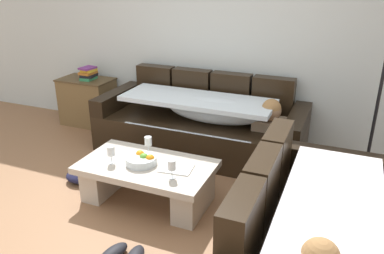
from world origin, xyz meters
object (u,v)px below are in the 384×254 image
floor_lamp (377,73)px  open_magazine (176,168)px  couch_near_window (311,240)px  wine_glass_near_right (172,166)px  fruit_bowl (142,160)px  wine_glass_near_left (111,152)px  crumpled_garment (86,175)px  book_stack_on_cabinet (88,73)px  wine_glass_far_back (148,142)px  coffee_table (147,178)px  side_cabinet (88,101)px  couch_along_wall (203,125)px

floor_lamp → open_magazine: bearing=-142.9°
couch_near_window → open_magazine: bearing=68.2°
wine_glass_near_right → fruit_bowl: bearing=159.9°
wine_glass_near_left → wine_glass_near_right: bearing=-3.1°
open_magazine → crumpled_garment: 1.10m
wine_glass_near_right → crumpled_garment: 1.19m
open_magazine → book_stack_on_cabinet: (-1.93, 1.40, 0.34)m
wine_glass_far_back → wine_glass_near_left: bearing=-123.0°
coffee_table → book_stack_on_cabinet: book_stack_on_cabinet is taller
floor_lamp → coffee_table: bearing=-147.2°
wine_glass_near_left → wine_glass_far_back: (0.20, 0.31, 0.00)m
book_stack_on_cabinet → side_cabinet: bearing=179.1°
couch_along_wall → wine_glass_near_left: 1.36m
fruit_bowl → wine_glass_near_right: 0.39m
wine_glass_near_left → wine_glass_far_back: bearing=57.0°
side_cabinet → book_stack_on_cabinet: bearing=-0.9°
fruit_bowl → wine_glass_far_back: size_ratio=1.69×
coffee_table → book_stack_on_cabinet: bearing=139.3°
coffee_table → wine_glass_near_right: 0.44m
couch_near_window → wine_glass_near_left: bearing=78.8°
couch_near_window → wine_glass_near_right: couch_near_window is taller
couch_along_wall → wine_glass_far_back: size_ratio=14.23×
couch_near_window → fruit_bowl: size_ratio=6.66×
coffee_table → wine_glass_far_back: (-0.09, 0.20, 0.26)m
wine_glass_near_right → side_cabinet: size_ratio=0.23×
fruit_bowl → wine_glass_far_back: wine_glass_far_back is taller
wine_glass_near_right → floor_lamp: (1.48, 1.31, 0.62)m
couch_near_window → floor_lamp: size_ratio=0.96×
floor_lamp → wine_glass_far_back: bearing=-153.1°
couch_along_wall → fruit_bowl: (-0.12, -1.20, 0.09)m
crumpled_garment → open_magazine: bearing=-3.9°
wine_glass_near_left → couch_near_window: bearing=-11.2°
crumpled_garment → wine_glass_far_back: bearing=9.7°
couch_along_wall → fruit_bowl: size_ratio=8.44×
coffee_table → wine_glass_near_right: size_ratio=7.23×
coffee_table → book_stack_on_cabinet: 2.22m
wine_glass_far_back → couch_near_window: bearing=-22.9°
wine_glass_far_back → floor_lamp: size_ratio=0.09×
couch_along_wall → open_magazine: bearing=-80.3°
couch_near_window → wine_glass_far_back: couch_near_window is taller
couch_along_wall → wine_glass_far_back: couch_along_wall is taller
crumpled_garment → wine_glass_near_right: bearing=-12.1°
wine_glass_near_right → side_cabinet: 2.56m
couch_near_window → open_magazine: (-1.21, 0.48, 0.05)m
fruit_bowl → wine_glass_far_back: bearing=103.6°
side_cabinet → book_stack_on_cabinet: book_stack_on_cabinet is taller
fruit_bowl → wine_glass_near_left: bearing=-159.1°
wine_glass_near_left → floor_lamp: 2.53m
couch_along_wall → side_cabinet: couch_along_wall is taller
fruit_bowl → wine_glass_near_right: size_ratio=1.69×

